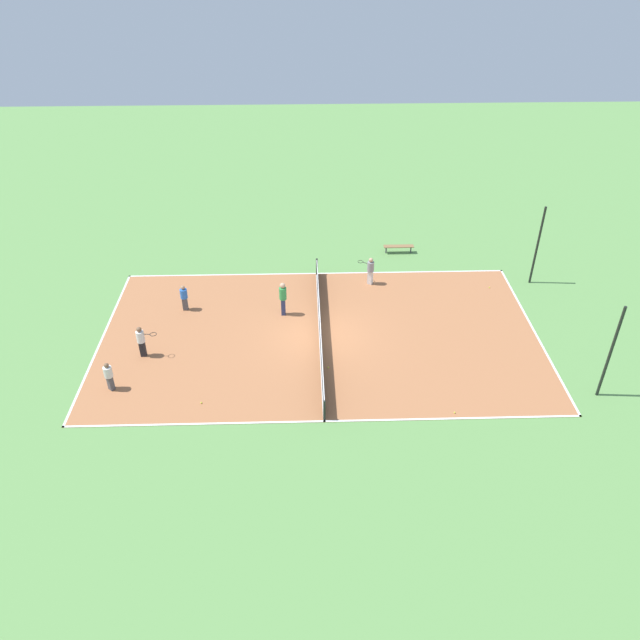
% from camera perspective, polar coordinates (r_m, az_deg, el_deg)
% --- Properties ---
extents(ground_plane, '(80.00, 80.00, 0.00)m').
position_cam_1_polar(ground_plane, '(29.80, 0.00, -1.43)').
color(ground_plane, '#60934C').
extents(court_surface, '(11.90, 20.81, 0.02)m').
position_cam_1_polar(court_surface, '(29.80, 0.00, -1.41)').
color(court_surface, '#AD6B42').
rests_on(court_surface, ground_plane).
extents(tennis_net, '(11.70, 0.10, 0.98)m').
position_cam_1_polar(tennis_net, '(29.50, 0.00, -0.61)').
color(tennis_net, black).
rests_on(tennis_net, court_surface).
extents(bench, '(0.36, 1.76, 0.45)m').
position_cam_1_polar(bench, '(37.01, 7.20, 6.65)').
color(bench, olive).
rests_on(bench, ground_plane).
extents(player_baseline_gray, '(0.76, 0.97, 1.57)m').
position_cam_1_polar(player_baseline_gray, '(33.45, 4.62, 4.65)').
color(player_baseline_gray, white).
rests_on(player_baseline_gray, court_surface).
extents(player_near_blue, '(0.37, 0.37, 1.40)m').
position_cam_1_polar(player_near_blue, '(31.95, -12.33, 2.12)').
color(player_near_blue, '#4C4C51').
rests_on(player_near_blue, court_surface).
extents(player_far_green, '(0.37, 0.37, 1.81)m').
position_cam_1_polar(player_far_green, '(30.76, -3.41, 2.16)').
color(player_far_green, navy).
rests_on(player_far_green, court_surface).
extents(player_near_white, '(0.37, 0.94, 1.57)m').
position_cam_1_polar(player_near_white, '(29.10, -16.03, -1.74)').
color(player_near_white, black).
rests_on(player_near_white, court_surface).
extents(player_far_white, '(0.51, 0.51, 1.38)m').
position_cam_1_polar(player_far_white, '(27.66, -18.76, -4.78)').
color(player_far_white, '#4C4C51').
rests_on(player_far_white, court_surface).
extents(tennis_ball_midcourt, '(0.07, 0.07, 0.07)m').
position_cam_1_polar(tennis_ball_midcourt, '(26.13, 12.21, -8.28)').
color(tennis_ball_midcourt, '#CCE033').
rests_on(tennis_ball_midcourt, court_surface).
extents(tennis_ball_left_sideline, '(0.07, 0.07, 0.07)m').
position_cam_1_polar(tennis_ball_left_sideline, '(34.60, 15.22, 2.89)').
color(tennis_ball_left_sideline, '#CCE033').
rests_on(tennis_ball_left_sideline, court_surface).
extents(tennis_ball_near_net, '(0.07, 0.07, 0.07)m').
position_cam_1_polar(tennis_ball_near_net, '(27.78, 0.76, -4.35)').
color(tennis_ball_near_net, '#CCE033').
rests_on(tennis_ball_near_net, court_surface).
extents(tennis_ball_right_alley, '(0.07, 0.07, 0.07)m').
position_cam_1_polar(tennis_ball_right_alley, '(26.45, -10.80, -7.44)').
color(tennis_ball_right_alley, '#CCE033').
rests_on(tennis_ball_right_alley, court_surface).
extents(fence_post_back_left, '(0.12, 0.12, 4.43)m').
position_cam_1_polar(fence_post_back_left, '(34.79, 19.25, 6.41)').
color(fence_post_back_left, black).
rests_on(fence_post_back_left, ground_plane).
extents(fence_post_back_right, '(0.12, 0.12, 4.43)m').
position_cam_1_polar(fence_post_back_right, '(27.64, 25.02, -2.74)').
color(fence_post_back_right, black).
rests_on(fence_post_back_right, ground_plane).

